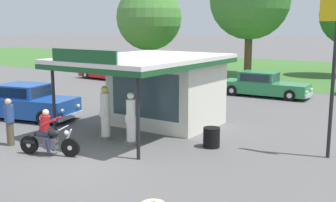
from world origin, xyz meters
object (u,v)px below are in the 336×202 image
featured_classic_sedan (26,103)px  parked_car_second_row_spare (178,79)px  gas_pump_nearside (105,115)px  gas_pump_offside (131,120)px  parked_car_back_row_centre (109,70)px  parked_car_back_row_centre_left (263,85)px  spare_tire_stack (212,137)px  roadside_pole_sign (335,52)px  bystander_standing_back_lot (9,121)px  motorcycle_with_rider (48,136)px

featured_classic_sedan → parked_car_second_row_spare: bearing=85.4°
gas_pump_nearside → gas_pump_offside: 1.26m
parked_car_back_row_centre → parked_car_second_row_spare: bearing=-8.7°
gas_pump_offside → parked_car_second_row_spare: bearing=114.9°
parked_car_back_row_centre_left → parked_car_second_row_spare: 6.00m
parked_car_second_row_spare → spare_tire_stack: (8.43, -11.14, -0.32)m
gas_pump_nearside → spare_tire_stack: (3.95, 1.22, -0.58)m
parked_car_second_row_spare → roadside_pole_sign: size_ratio=1.03×
featured_classic_sedan → bystander_standing_back_lot: size_ratio=2.99×
parked_car_back_row_centre_left → parked_car_second_row_spare: bearing=-177.7°
spare_tire_stack → parked_car_back_row_centre_left: bearing=102.1°
roadside_pole_sign → parked_car_second_row_spare: bearing=140.5°
gas_pump_nearside → spare_tire_stack: bearing=17.2°
gas_pump_nearside → parked_car_second_row_spare: bearing=109.9°
gas_pump_nearside → parked_car_back_row_centre_left: bearing=83.2°
parked_car_back_row_centre → roadside_pole_sign: (19.43, -11.17, 2.76)m
motorcycle_with_rider → roadside_pole_sign: 9.72m
gas_pump_offside → parked_car_second_row_spare: size_ratio=0.36×
featured_classic_sedan → spare_tire_stack: (9.38, 0.64, -0.38)m
parked_car_back_row_centre → spare_tire_stack: 19.89m
motorcycle_with_rider → roadside_pole_sign: (7.88, 4.94, 2.83)m
parked_car_back_row_centre_left → parked_car_second_row_spare: (-5.99, -0.24, 0.00)m
parked_car_back_row_centre → roadside_pole_sign: size_ratio=1.06×
gas_pump_nearside → spare_tire_stack: size_ratio=2.85×
gas_pump_offside → bystander_standing_back_lot: gas_pump_offside is taller
featured_classic_sedan → parked_car_back_row_centre: featured_classic_sedan is taller
bystander_standing_back_lot → spare_tire_stack: bearing=31.7°
gas_pump_offside → featured_classic_sedan: (-6.69, 0.59, -0.14)m
parked_car_back_row_centre → gas_pump_nearside: bearing=-49.0°
motorcycle_with_rider → spare_tire_stack: size_ratio=2.84×
gas_pump_offside → roadside_pole_sign: 7.33m
parked_car_back_row_centre_left → roadside_pole_sign: size_ratio=1.07×
gas_pump_nearside → roadside_pole_sign: 8.44m
gas_pump_nearside → bystander_standing_back_lot: 3.45m
gas_pump_nearside → featured_classic_sedan: bearing=173.8°
bystander_standing_back_lot → parked_car_back_row_centre_left: bearing=76.1°
bystander_standing_back_lot → roadside_pole_sign: size_ratio=0.34×
gas_pump_offside → roadside_pole_sign: roadside_pole_sign is taller
parked_car_back_row_centre → roadside_pole_sign: roadside_pole_sign is taller
featured_classic_sedan → bystander_standing_back_lot: bystander_standing_back_lot is taller
roadside_pole_sign → spare_tire_stack: roadside_pole_sign is taller
parked_car_back_row_centre → roadside_pole_sign: 22.58m
motorcycle_with_rider → bystander_standing_back_lot: (-2.09, 0.04, 0.26)m
bystander_standing_back_lot → gas_pump_offside: bearing=36.6°
gas_pump_nearside → featured_classic_sedan: 5.47m
gas_pump_offside → parked_car_back_row_centre_left: gas_pump_offside is taller
parked_car_second_row_spare → roadside_pole_sign: (12.20, -10.07, 2.81)m
parked_car_back_row_centre_left → roadside_pole_sign: (6.20, -10.31, 2.81)m
roadside_pole_sign → spare_tire_stack: size_ratio=7.14×
gas_pump_nearside → parked_car_back_row_centre_left: 12.70m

